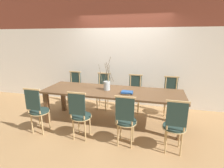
{
  "coord_description": "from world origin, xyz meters",
  "views": [
    {
      "loc": [
        0.91,
        -3.55,
        1.91
      ],
      "look_at": [
        0.0,
        0.0,
        0.92
      ],
      "focal_mm": 28.0,
      "sensor_mm": 36.0,
      "label": 1
    }
  ],
  "objects": [
    {
      "name": "chair_near_left",
      "position": [
        -0.42,
        -0.78,
        0.52
      ],
      "size": [
        0.4,
        0.4,
        0.97
      ],
      "color": "#233833",
      "rests_on": "ground_plane"
    },
    {
      "name": "chair_far_right",
      "position": [
        1.3,
        0.78,
        0.52
      ],
      "size": [
        0.4,
        0.4,
        0.97
      ],
      "rotation": [
        0.0,
        0.0,
        3.14
      ],
      "color": "#233833",
      "rests_on": "ground_plane"
    },
    {
      "name": "wall_rear",
      "position": [
        0.0,
        1.3,
        1.6
      ],
      "size": [
        12.0,
        0.06,
        3.2
      ],
      "color": "white",
      "rests_on": "ground_plane"
    },
    {
      "name": "chair_near_leftend",
      "position": [
        -1.34,
        -0.78,
        0.52
      ],
      "size": [
        0.4,
        0.4,
        0.97
      ],
      "color": "#233833",
      "rests_on": "ground_plane"
    },
    {
      "name": "dining_table",
      "position": [
        0.0,
        0.0,
        0.69
      ],
      "size": [
        3.07,
        0.94,
        0.77
      ],
      "color": "brown",
      "rests_on": "ground_plane"
    },
    {
      "name": "ground_plane",
      "position": [
        0.0,
        0.0,
        0.0
      ],
      "size": [
        16.0,
        16.0,
        0.0
      ],
      "primitive_type": "plane",
      "color": "#A87F51"
    },
    {
      "name": "vase_centerpiece",
      "position": [
        -0.12,
        0.02,
        0.88
      ],
      "size": [
        0.35,
        0.28,
        0.73
      ],
      "color": "#B2BCC1",
      "rests_on": "dining_table"
    },
    {
      "name": "chair_near_right",
      "position": [
        1.27,
        -0.78,
        0.52
      ],
      "size": [
        0.4,
        0.4,
        0.97
      ],
      "color": "#233833",
      "rests_on": "ground_plane"
    },
    {
      "name": "book_stack",
      "position": [
        0.35,
        -0.12,
        0.8
      ],
      "size": [
        0.26,
        0.22,
        0.05
      ],
      "color": "beige",
      "rests_on": "dining_table"
    },
    {
      "name": "chair_far_center",
      "position": [
        0.41,
        0.78,
        0.52
      ],
      "size": [
        0.4,
        0.4,
        0.97
      ],
      "rotation": [
        0.0,
        0.0,
        3.14
      ],
      "color": "#233833",
      "rests_on": "ground_plane"
    },
    {
      "name": "chair_near_center",
      "position": [
        0.45,
        -0.78,
        0.52
      ],
      "size": [
        0.4,
        0.4,
        0.97
      ],
      "color": "#233833",
      "rests_on": "ground_plane"
    },
    {
      "name": "chair_far_left",
      "position": [
        -0.46,
        0.78,
        0.52
      ],
      "size": [
        0.4,
        0.4,
        0.97
      ],
      "rotation": [
        0.0,
        0.0,
        3.14
      ],
      "color": "#233833",
      "rests_on": "ground_plane"
    },
    {
      "name": "chair_far_leftend",
      "position": [
        -1.31,
        0.78,
        0.52
      ],
      "size": [
        0.4,
        0.4,
        0.97
      ],
      "rotation": [
        0.0,
        0.0,
        3.14
      ],
      "color": "#233833",
      "rests_on": "ground_plane"
    }
  ]
}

